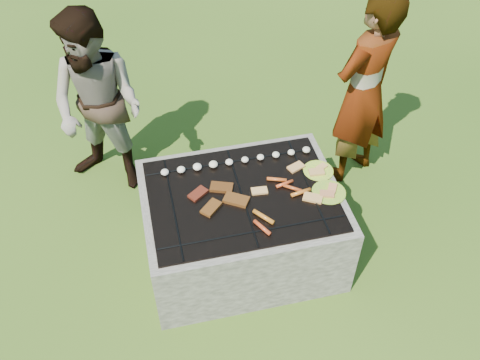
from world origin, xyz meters
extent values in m
plane|color=#294B12|center=(0.00, 0.00, 0.00)|extent=(60.00, 60.00, 0.00)
cube|color=gray|center=(0.00, 0.41, 0.30)|extent=(1.30, 0.18, 0.60)
cube|color=#AAA397|center=(0.00, -0.41, 0.30)|extent=(1.30, 0.18, 0.60)
cube|color=#A39B90|center=(-0.56, 0.00, 0.30)|extent=(0.18, 0.64, 0.60)
cube|color=#A69F93|center=(0.56, 0.00, 0.30)|extent=(0.18, 0.64, 0.60)
cube|color=black|center=(0.00, 0.00, 0.24)|extent=(0.94, 0.64, 0.48)
sphere|color=#FF5914|center=(0.00, 0.00, 0.46)|extent=(0.10, 0.10, 0.10)
cube|color=black|center=(0.00, 0.00, 0.61)|extent=(1.20, 0.90, 0.01)
cylinder|color=black|center=(-0.45, 0.00, 0.61)|extent=(0.01, 0.88, 0.01)
cylinder|color=black|center=(0.00, 0.00, 0.61)|extent=(0.01, 0.88, 0.01)
cylinder|color=black|center=(0.45, 0.00, 0.61)|extent=(0.01, 0.88, 0.01)
cylinder|color=black|center=(0.00, -0.32, 0.61)|extent=(1.18, 0.01, 0.01)
cylinder|color=black|center=(0.00, 0.32, 0.61)|extent=(1.18, 0.01, 0.01)
ellipsoid|color=beige|center=(-0.46, 0.30, 0.63)|extent=(0.06, 0.06, 0.04)
ellipsoid|color=white|center=(-0.35, 0.30, 0.63)|extent=(0.06, 0.06, 0.04)
ellipsoid|color=white|center=(-0.24, 0.30, 0.63)|extent=(0.06, 0.06, 0.04)
ellipsoid|color=#EEE8C9|center=(-0.13, 0.30, 0.63)|extent=(0.06, 0.06, 0.04)
ellipsoid|color=white|center=(-0.02, 0.30, 0.63)|extent=(0.05, 0.05, 0.04)
ellipsoid|color=#EFE0CA|center=(0.09, 0.30, 0.63)|extent=(0.05, 0.05, 0.04)
ellipsoid|color=white|center=(0.21, 0.30, 0.63)|extent=(0.05, 0.05, 0.04)
ellipsoid|color=beige|center=(0.32, 0.30, 0.63)|extent=(0.05, 0.05, 0.04)
ellipsoid|color=#EEE6CA|center=(0.43, 0.30, 0.63)|extent=(0.05, 0.05, 0.04)
ellipsoid|color=beige|center=(0.54, 0.30, 0.63)|extent=(0.06, 0.06, 0.04)
cube|color=maroon|center=(-0.28, 0.07, 0.62)|extent=(0.15, 0.13, 0.02)
cube|color=brown|center=(-0.12, 0.09, 0.62)|extent=(0.17, 0.13, 0.02)
cube|color=#94551B|center=(-0.22, -0.07, 0.62)|extent=(0.16, 0.15, 0.02)
cube|color=brown|center=(-0.05, -0.04, 0.62)|extent=(0.18, 0.16, 0.02)
cylinder|color=#CD4521|center=(0.26, 0.07, 0.62)|extent=(0.13, 0.07, 0.02)
cylinder|color=orange|center=(0.30, 0.02, 0.62)|extent=(0.13, 0.05, 0.02)
cylinder|color=#CB6921|center=(0.34, -0.03, 0.62)|extent=(0.11, 0.09, 0.02)
cylinder|color=orange|center=(0.38, -0.08, 0.63)|extent=(0.14, 0.05, 0.03)
cylinder|color=orange|center=(0.09, -0.23, 0.63)|extent=(0.12, 0.14, 0.03)
cylinder|color=#C44D20|center=(0.06, -0.31, 0.63)|extent=(0.09, 0.14, 0.03)
cube|color=#FACB80|center=(0.12, 0.00, 0.62)|extent=(0.11, 0.07, 0.01)
cube|color=tan|center=(0.44, -0.14, 0.62)|extent=(0.14, 0.12, 0.02)
cube|color=tan|center=(0.42, 0.16, 0.62)|extent=(0.13, 0.10, 0.01)
cylinder|color=#FFFC3C|center=(0.56, 0.10, 0.61)|extent=(0.26, 0.26, 0.01)
cube|color=tan|center=(0.54, 0.08, 0.62)|extent=(0.11, 0.07, 0.02)
cube|color=tan|center=(0.59, 0.12, 0.62)|extent=(0.09, 0.08, 0.01)
cylinder|color=yellow|center=(0.56, -0.11, 0.61)|extent=(0.28, 0.28, 0.01)
cube|color=tan|center=(0.54, -0.13, 0.62)|extent=(0.11, 0.08, 0.02)
cube|color=tan|center=(0.59, -0.09, 0.62)|extent=(0.09, 0.10, 0.01)
imported|color=gray|center=(1.08, 0.64, 0.80)|extent=(0.69, 0.60, 1.61)
imported|color=gray|center=(-0.85, 0.97, 0.75)|extent=(0.92, 0.88, 1.50)
camera|label=1|loc=(-0.55, -2.31, 3.15)|focal=40.00mm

